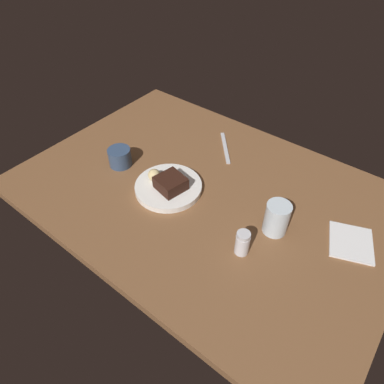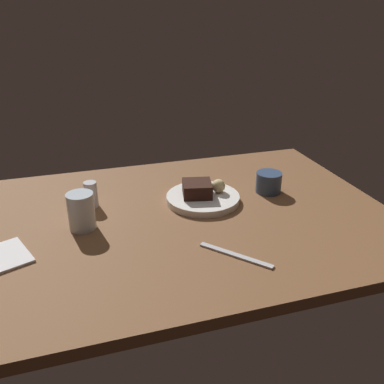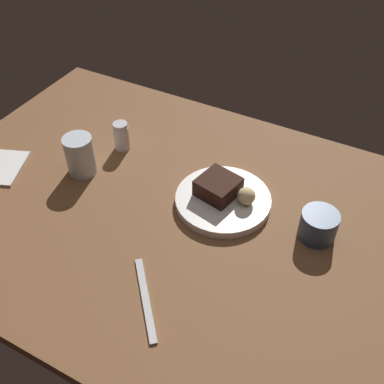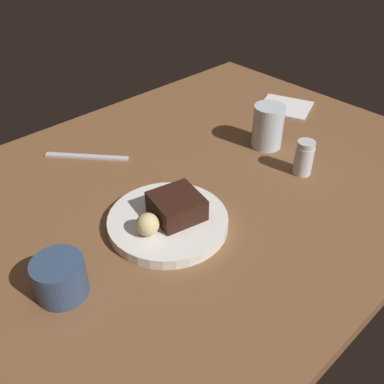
{
  "view_description": "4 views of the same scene",
  "coord_description": "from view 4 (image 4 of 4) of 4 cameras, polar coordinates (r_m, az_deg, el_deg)",
  "views": [
    {
      "loc": [
        -46.75,
        66.47,
        79.9
      ],
      "look_at": [
        0.88,
        5.66,
        6.09
      ],
      "focal_mm": 32.04,
      "sensor_mm": 36.0,
      "label": 1
    },
    {
      "loc": [
        -26.85,
        -100.82,
        58.78
      ],
      "look_at": [
        5.24,
        3.44,
        8.21
      ],
      "focal_mm": 39.5,
      "sensor_mm": 36.0,
      "label": 2
    },
    {
      "loc": [
        38.69,
        -62.8,
        78.02
      ],
      "look_at": [
        4.59,
        1.4,
        8.92
      ],
      "focal_mm": 43.16,
      "sensor_mm": 36.0,
      "label": 3
    },
    {
      "loc": [
        47.54,
        53.21,
        55.53
      ],
      "look_at": [
        3.98,
        7.13,
        7.95
      ],
      "focal_mm": 40.65,
      "sensor_mm": 36.0,
      "label": 4
    }
  ],
  "objects": [
    {
      "name": "butter_knife",
      "position": [
        1.01,
        -13.65,
        4.54
      ],
      "size": [
        13.48,
        15.29,
        0.5
      ],
      "primitive_type": "cube",
      "rotation": [
        0.0,
        0.0,
        5.43
      ],
      "color": "silver",
      "rests_on": "dining_table"
    },
    {
      "name": "bread_roll",
      "position": [
        0.74,
        -5.86,
        -4.26
      ],
      "size": [
        4.05,
        4.05,
        4.05
      ],
      "primitive_type": "sphere",
      "color": "#DBC184",
      "rests_on": "dessert_plate"
    },
    {
      "name": "folded_napkin",
      "position": [
        1.23,
        12.11,
        10.87
      ],
      "size": [
        15.59,
        16.34,
        0.6
      ],
      "primitive_type": "cube",
      "rotation": [
        0.0,
        0.0,
        0.37
      ],
      "color": "white",
      "rests_on": "dining_table"
    },
    {
      "name": "dining_table",
      "position": [
        0.9,
        -1.28,
        -0.26
      ],
      "size": [
        120.0,
        84.0,
        3.0
      ],
      "primitive_type": "cube",
      "color": "brown",
      "rests_on": "ground"
    },
    {
      "name": "water_glass",
      "position": [
        1.02,
        9.92,
        8.47
      ],
      "size": [
        7.04,
        7.04,
        10.01
      ],
      "primitive_type": "cylinder",
      "color": "silver",
      "rests_on": "dining_table"
    },
    {
      "name": "dessert_plate",
      "position": [
        0.79,
        -3.17,
        -3.92
      ],
      "size": [
        21.84,
        21.84,
        2.0
      ],
      "primitive_type": "cylinder",
      "color": "white",
      "rests_on": "dining_table"
    },
    {
      "name": "salt_shaker",
      "position": [
        0.94,
        14.47,
        4.37
      ],
      "size": [
        3.95,
        3.95,
        7.6
      ],
      "color": "silver",
      "rests_on": "dining_table"
    },
    {
      "name": "chocolate_cake_slice",
      "position": [
        0.77,
        -2.04,
        -1.85
      ],
      "size": [
        9.96,
        9.92,
        4.19
      ],
      "primitive_type": "cube",
      "rotation": [
        0.0,
        0.0,
        2.93
      ],
      "color": "black",
      "rests_on": "dessert_plate"
    },
    {
      "name": "coffee_cup",
      "position": [
        0.69,
        -16.93,
        -10.72
      ],
      "size": [
        7.93,
        7.93,
        6.4
      ],
      "primitive_type": "cylinder",
      "color": "#334766",
      "rests_on": "dining_table"
    }
  ]
}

